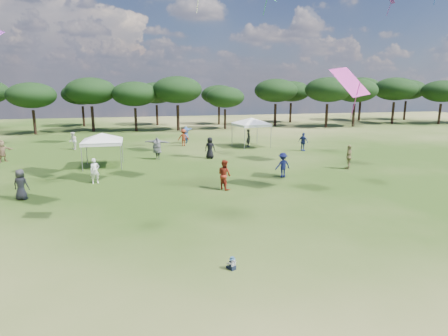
% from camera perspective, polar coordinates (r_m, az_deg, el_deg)
% --- Properties ---
extents(ground, '(140.00, 140.00, 0.00)m').
position_cam_1_polar(ground, '(11.37, 2.96, -20.84)').
color(ground, '#314D17').
rests_on(ground, ground).
extents(tree_line, '(108.78, 17.63, 7.77)m').
position_cam_1_polar(tree_line, '(56.75, -8.39, 11.48)').
color(tree_line, black).
rests_on(tree_line, ground).
extents(tent_left, '(6.04, 6.04, 2.97)m').
position_cam_1_polar(tent_left, '(30.56, -18.12, 4.88)').
color(tent_left, gray).
rests_on(tent_left, ground).
extents(tent_right, '(6.37, 6.37, 3.32)m').
position_cam_1_polar(tent_right, '(38.97, 4.19, 7.48)').
color(tent_right, gray).
rests_on(tent_right, ground).
extents(toddler, '(0.35, 0.38, 0.46)m').
position_cam_1_polar(toddler, '(13.37, 1.24, -14.39)').
color(toddler, black).
rests_on(toddler, ground).
extents(festival_crowd, '(28.04, 21.04, 1.92)m').
position_cam_1_polar(festival_crowd, '(32.97, -9.18, 2.98)').
color(festival_crowd, '#56555B').
rests_on(festival_crowd, ground).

